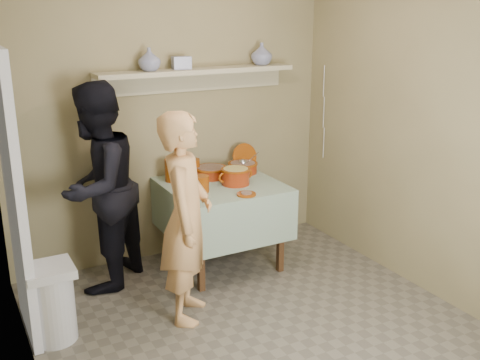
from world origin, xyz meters
TOP-DOWN VIEW (x-y plane):
  - ground at (0.00, 0.00)m, footprint 3.50×3.50m
  - tile_panel at (-1.46, 0.95)m, footprint 0.06×0.70m
  - plate_stack_a at (-0.09, 1.54)m, footprint 0.15×0.15m
  - plate_stack_b at (0.11, 1.58)m, footprint 0.14×0.14m
  - bowl_stack at (-0.00, 1.15)m, footprint 0.14×0.14m
  - empty_bowl at (-0.03, 1.40)m, footprint 0.15×0.15m
  - propped_lid at (0.66, 1.60)m, footprint 0.25×0.09m
  - vase_right at (0.85, 1.63)m, footprint 0.25×0.25m
  - vase_left at (-0.23, 1.62)m, footprint 0.26×0.26m
  - ceramic_box at (0.05, 1.63)m, footprint 0.17×0.13m
  - person_cook at (-0.37, 0.60)m, footprint 0.61×0.68m
  - person_helper at (-0.80, 1.39)m, footprint 1.04×1.04m
  - room_shell at (0.00, 0.00)m, footprint 3.04×3.54m
  - serving_table at (0.25, 1.28)m, footprint 0.97×0.97m
  - cazuela_meat_a at (0.24, 1.49)m, footprint 0.30×0.30m
  - cazuela_meat_b at (0.57, 1.48)m, footprint 0.28×0.28m
  - ladle at (0.56, 1.44)m, footprint 0.08×0.26m
  - cazuela_rice at (0.35, 1.20)m, footprint 0.33×0.25m
  - front_plate at (0.28, 0.89)m, footprint 0.16×0.16m
  - wall_shelf at (0.20, 1.65)m, footprint 1.80×0.25m
  - trash_bin at (-1.32, 0.73)m, footprint 0.32×0.32m
  - electrical_cord at (1.47, 1.48)m, footprint 0.01×0.05m

SIDE VIEW (x-z plane):
  - ground at x=0.00m, z-range 0.00..0.00m
  - trash_bin at x=-1.32m, z-range 0.00..0.56m
  - serving_table at x=0.25m, z-range 0.26..1.02m
  - front_plate at x=0.28m, z-range 0.76..0.78m
  - person_cook at x=-0.37m, z-range 0.00..1.56m
  - empty_bowl at x=-0.03m, z-range 0.76..0.81m
  - cazuela_meat_a at x=0.24m, z-range 0.77..0.87m
  - cazuela_meat_b at x=0.57m, z-range 0.77..0.87m
  - bowl_stack at x=0.00m, z-range 0.76..0.90m
  - plate_stack_b at x=0.11m, z-range 0.76..0.93m
  - cazuela_rice at x=0.35m, z-range 0.77..0.92m
  - person_helper at x=-0.80m, z-range 0.00..1.70m
  - plate_stack_a at x=-0.09m, z-range 0.76..0.96m
  - ladle at x=0.56m, z-range 0.78..0.97m
  - propped_lid at x=0.66m, z-range 0.76..1.00m
  - tile_panel at x=-1.46m, z-range 0.00..2.00m
  - electrical_cord at x=1.47m, z-range 0.80..1.70m
  - room_shell at x=0.00m, z-range 0.30..2.92m
  - wall_shelf at x=0.20m, z-range 1.57..1.78m
  - ceramic_box at x=0.05m, z-range 1.72..1.83m
  - vase_left at x=-0.23m, z-range 1.72..1.91m
  - vase_right at x=0.85m, z-range 1.72..1.92m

